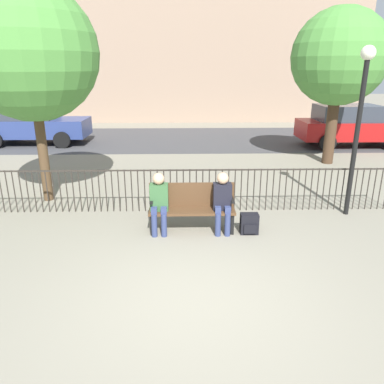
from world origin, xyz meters
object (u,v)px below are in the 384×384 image
Objects in this scene: parked_car_0 at (33,123)px; tree_1 at (339,58)px; tree_0 at (30,53)px; parked_car_1 at (351,125)px; backpack at (249,224)px; lamp_post at (361,106)px; seated_person_0 at (159,200)px; seated_person_1 at (222,199)px; park_bench at (192,206)px.

tree_1 is at bearing -17.80° from parked_car_0.
tree_0 reaches higher than parked_car_1.
lamp_post is (2.27, 0.94, 2.09)m from backpack.
lamp_post is at bearing -113.50° from parked_car_1.
backpack is at bearing -24.35° from tree_0.
lamp_post is at bearing 12.26° from seated_person_0.
seated_person_1 is 0.25× the size of tree_0.
parked_car_0 is at bearing 176.42° from parked_car_1.
tree_0 reaches higher than park_bench.
park_bench is 1.39× the size of seated_person_1.
seated_person_0 is at bearing 177.39° from backpack.
park_bench is at bearing 11.80° from seated_person_0.
parked_car_0 is at bearing 127.70° from seated_person_1.
parked_car_0 and parked_car_1 have the same top height.
park_bench is at bearing -54.29° from parked_car_0.
tree_0 is 8.69m from tree_1.
parked_car_0 is 12.76m from parked_car_1.
park_bench is 4.15× the size of backpack.
backpack is 0.08× the size of tree_1.
tree_0 is at bearing 151.78° from park_bench.
tree_0 is (-2.78, 1.95, 2.64)m from seated_person_0.
parked_car_1 reaches higher than seated_person_0.
park_bench is 0.48× the size of lamp_post.
tree_0 is at bearing 155.65° from backpack.
park_bench is 1.39× the size of seated_person_0.
parked_car_0 reaches higher than backpack.
seated_person_1 is (1.19, 0.00, 0.00)m from seated_person_0.
park_bench is 0.66m from seated_person_0.
backpack is 11.57m from parked_car_0.
parked_car_0 is (-5.64, 8.83, 0.18)m from seated_person_0.
tree_1 is 4.76m from lamp_post.
lamp_post reaches higher than seated_person_0.
seated_person_0 is at bearing -57.44° from parked_car_0.
tree_0 reaches higher than seated_person_1.
parked_car_1 is at bearing 55.27° from tree_1.
backpack is at bearing -123.01° from tree_1.
tree_0 is 11.85m from parked_car_1.
tree_0 reaches higher than lamp_post.
parked_car_0 is at bearing 140.35° from lamp_post.
parked_car_1 is (5.39, 8.12, 0.65)m from backpack.
tree_1 is (4.61, 5.22, 2.79)m from park_bench.
parked_car_0 is (-6.83, 8.83, 0.18)m from seated_person_1.
tree_1 is at bearing 22.98° from tree_0.
seated_person_1 reaches higher than backpack.
lamp_post is (2.79, 0.86, 1.62)m from seated_person_1.
tree_0 reaches higher than backpack.
tree_0 is at bearing -157.02° from tree_1.
park_bench is 3.88m from lamp_post.
seated_person_1 is 9.98m from parked_car_1.
lamp_post is at bearing -105.61° from tree_1.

